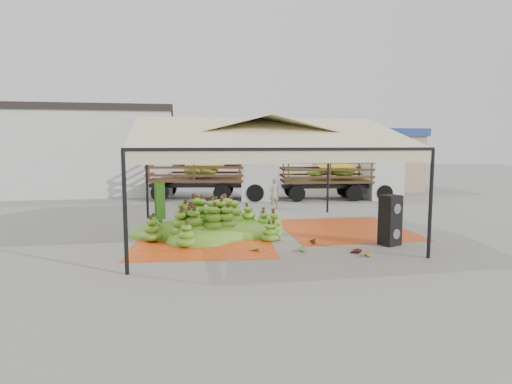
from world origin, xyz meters
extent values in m
plane|color=slate|center=(0.00, 0.00, 0.00)|extent=(90.00, 90.00, 0.00)
cylinder|color=black|center=(-4.00, -4.00, 1.50)|extent=(0.10, 0.10, 3.00)
cylinder|color=black|center=(4.00, -4.00, 1.50)|extent=(0.10, 0.10, 3.00)
cylinder|color=black|center=(-4.00, 4.00, 1.50)|extent=(0.10, 0.10, 3.00)
cylinder|color=black|center=(4.00, 4.00, 1.50)|extent=(0.10, 0.10, 3.00)
pyramid|color=#CABE8F|center=(0.00, 0.00, 3.50)|extent=(8.00, 8.00, 1.00)
cube|color=black|center=(0.00, 0.00, 3.00)|extent=(8.00, 8.00, 0.08)
cube|color=#CABE8F|center=(0.00, 0.00, 2.82)|extent=(8.00, 8.00, 0.36)
cube|color=silver|center=(-10.00, 14.00, 2.50)|extent=(14.00, 6.00, 5.00)
cube|color=black|center=(-10.00, 14.00, 5.20)|extent=(14.30, 6.30, 0.40)
cube|color=tan|center=(10.00, 13.00, 1.80)|extent=(6.00, 5.00, 3.60)
cube|color=navy|center=(10.00, 13.00, 3.85)|extent=(6.30, 5.30, 0.50)
cube|color=orange|center=(-1.99, -1.13, 0.01)|extent=(4.67, 4.49, 0.01)
cube|color=#C44912|center=(3.28, 0.14, 0.01)|extent=(4.50, 4.71, 0.01)
ellipsoid|color=#3F821B|center=(-1.67, 0.23, 0.59)|extent=(6.47, 5.75, 1.19)
ellipsoid|color=#AC8422|center=(2.34, -3.55, 0.10)|extent=(0.49, 0.44, 0.19)
ellipsoid|color=gold|center=(-0.60, -2.46, 0.10)|extent=(0.59, 0.59, 0.21)
ellipsoid|color=#521D12|center=(1.32, -1.73, 0.11)|extent=(0.59, 0.54, 0.22)
ellipsoid|color=#541913|center=(2.19, -3.25, 0.10)|extent=(0.59, 0.57, 0.21)
ellipsoid|color=#4E7518|center=(0.68, -2.66, 0.11)|extent=(0.60, 0.54, 0.22)
ellipsoid|color=#537919|center=(-2.06, 0.49, 2.62)|extent=(0.24, 0.24, 0.20)
ellipsoid|color=#537919|center=(-0.56, 0.49, 2.62)|extent=(0.24, 0.24, 0.20)
ellipsoid|color=#537919|center=(0.94, 0.49, 2.62)|extent=(0.24, 0.24, 0.20)
cube|color=black|center=(3.70, -2.38, 0.39)|extent=(0.71, 0.67, 0.78)
cube|color=black|center=(3.70, -2.38, 1.17)|extent=(0.71, 0.67, 0.78)
imported|color=gray|center=(1.84, 5.54, 0.74)|extent=(0.61, 0.48, 1.47)
cube|color=#53301B|center=(-1.60, 9.92, 1.11)|extent=(5.67, 3.42, 0.13)
cube|color=silver|center=(1.84, 9.24, 1.22)|extent=(2.32, 2.66, 2.44)
cylinder|color=black|center=(-3.67, 9.25, 0.48)|extent=(1.00, 0.50, 0.95)
cylinder|color=black|center=(-3.26, 11.33, 0.48)|extent=(1.00, 0.50, 0.95)
cylinder|color=black|center=(-0.35, 8.59, 0.48)|extent=(1.00, 0.50, 0.95)
cylinder|color=black|center=(0.07, 10.67, 0.48)|extent=(1.00, 0.50, 0.95)
cylinder|color=black|center=(1.42, 8.24, 0.48)|extent=(1.00, 0.50, 0.95)
cylinder|color=black|center=(1.83, 10.32, 0.48)|extent=(1.00, 0.50, 0.95)
ellipsoid|color=#476E17|center=(-1.60, 9.92, 1.64)|extent=(4.53, 2.70, 0.74)
cube|color=#CACC16|center=(-1.08, 9.82, 2.07)|extent=(2.49, 2.48, 0.26)
cube|color=#473517|center=(5.53, 8.55, 1.04)|extent=(5.18, 2.87, 0.12)
cube|color=silver|center=(8.76, 8.15, 1.13)|extent=(2.03, 2.38, 2.27)
cylinder|color=black|center=(3.65, 7.79, 0.44)|extent=(0.92, 0.40, 0.89)
cylinder|color=black|center=(3.89, 9.75, 0.44)|extent=(0.92, 0.40, 0.89)
cylinder|color=black|center=(6.78, 7.40, 0.44)|extent=(0.92, 0.40, 0.89)
cylinder|color=black|center=(7.03, 9.36, 0.44)|extent=(0.92, 0.40, 0.89)
cylinder|color=black|center=(8.44, 7.19, 0.44)|extent=(0.92, 0.40, 0.89)
cylinder|color=black|center=(8.69, 9.15, 0.44)|extent=(0.92, 0.40, 0.89)
ellipsoid|color=#407518|center=(5.53, 8.55, 1.53)|extent=(4.14, 2.25, 0.69)
cube|color=gold|center=(6.02, 8.49, 1.92)|extent=(2.20, 2.20, 0.25)
camera|label=1|loc=(-2.79, -14.42, 3.14)|focal=30.00mm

